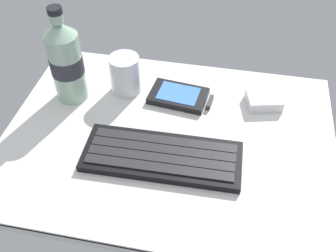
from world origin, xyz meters
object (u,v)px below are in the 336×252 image
(keyboard, at_px, (163,156))
(water_bottle, at_px, (66,61))
(handheld_device, at_px, (181,96))
(juice_cup, at_px, (125,76))
(charger_block, at_px, (264,100))

(keyboard, xyz_separation_m, water_bottle, (-0.23, 0.14, 0.08))
(handheld_device, height_order, water_bottle, water_bottle)
(handheld_device, xyz_separation_m, water_bottle, (-0.23, -0.03, 0.08))
(juice_cup, bearing_deg, water_bottle, -159.75)
(handheld_device, distance_m, juice_cup, 0.13)
(keyboard, distance_m, juice_cup, 0.22)
(keyboard, xyz_separation_m, handheld_device, (0.00, 0.17, -0.00))
(handheld_device, bearing_deg, water_bottle, -171.79)
(keyboard, relative_size, water_bottle, 1.41)
(handheld_device, bearing_deg, juice_cup, 176.98)
(handheld_device, distance_m, charger_block, 0.17)
(keyboard, height_order, handheld_device, keyboard)
(keyboard, relative_size, charger_block, 4.18)
(water_bottle, xyz_separation_m, charger_block, (0.40, 0.05, -0.08))
(juice_cup, relative_size, water_bottle, 0.41)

